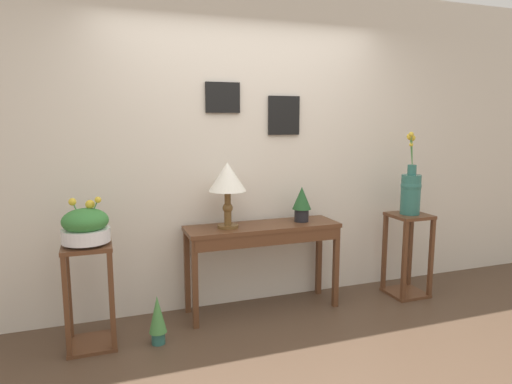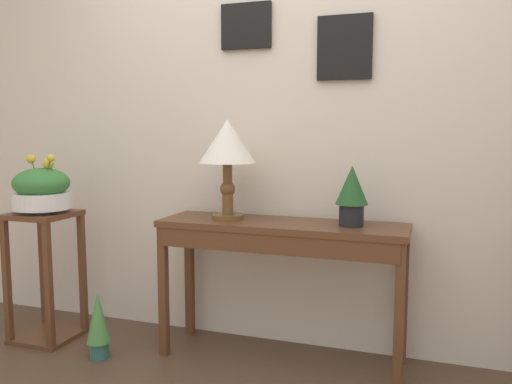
{
  "view_description": "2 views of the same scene",
  "coord_description": "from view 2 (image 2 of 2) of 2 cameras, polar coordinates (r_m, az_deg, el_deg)",
  "views": [
    {
      "loc": [
        -1.22,
        -2.37,
        1.64
      ],
      "look_at": [
        0.04,
        1.18,
        1.04
      ],
      "focal_mm": 31.42,
      "sensor_mm": 36.0,
      "label": 1
    },
    {
      "loc": [
        0.86,
        -1.52,
        1.25
      ],
      "look_at": [
        -0.08,
        1.19,
        0.91
      ],
      "focal_mm": 36.85,
      "sensor_mm": 36.0,
      "label": 2
    }
  ],
  "objects": [
    {
      "name": "planter_bowl_wide_left",
      "position": [
        3.31,
        -22.24,
        0.27
      ],
      "size": [
        0.33,
        0.33,
        0.34
      ],
      "color": "silver",
      "rests_on": "pedestal_stand_left"
    },
    {
      "name": "console_table",
      "position": [
        2.8,
        2.64,
        -5.54
      ],
      "size": [
        1.32,
        0.39,
        0.76
      ],
      "color": "#56331E",
      "rests_on": "ground"
    },
    {
      "name": "back_wall_with_art",
      "position": [
        3.06,
        2.88,
        9.58
      ],
      "size": [
        9.0,
        0.13,
        2.8
      ],
      "color": "beige",
      "rests_on": "ground"
    },
    {
      "name": "table_lamp",
      "position": [
        2.86,
        -3.13,
        4.95
      ],
      "size": [
        0.31,
        0.31,
        0.54
      ],
      "color": "brown",
      "rests_on": "console_table"
    },
    {
      "name": "potted_plant_on_console",
      "position": [
        2.7,
        10.36,
        -0.06
      ],
      "size": [
        0.16,
        0.16,
        0.31
      ],
      "color": "black",
      "rests_on": "console_table"
    },
    {
      "name": "pedestal_stand_left",
      "position": [
        3.4,
        -21.85,
        -8.46
      ],
      "size": [
        0.34,
        0.34,
        0.77
      ],
      "color": "#56331E",
      "rests_on": "ground"
    },
    {
      "name": "potted_plant_floor",
      "position": [
        3.07,
        -16.76,
        -13.43
      ],
      "size": [
        0.13,
        0.13,
        0.38
      ],
      "color": "#2D665B",
      "rests_on": "ground"
    }
  ]
}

